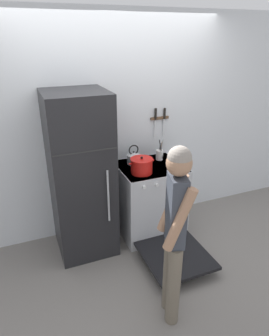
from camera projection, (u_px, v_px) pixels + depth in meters
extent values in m
plane|color=slate|center=(118.00, 221.00, 4.00)|extent=(14.00, 14.00, 0.00)
cube|color=silver|center=(115.00, 128.00, 3.51)|extent=(10.00, 0.06, 2.55)
cube|color=black|center=(81.00, 176.00, 3.19)|extent=(0.62, 0.64, 1.80)
cube|color=#2D2D2D|center=(86.00, 152.00, 2.75)|extent=(0.61, 0.01, 0.01)
cylinder|color=#B2B5BA|center=(108.00, 196.00, 3.01)|extent=(0.02, 0.02, 0.57)
cube|color=silver|center=(149.00, 199.00, 3.65)|extent=(0.74, 0.65, 0.89)
cube|color=black|center=(150.00, 167.00, 3.47)|extent=(0.73, 0.64, 0.02)
cube|color=black|center=(160.00, 212.00, 3.40)|extent=(0.64, 0.05, 0.67)
cylinder|color=black|center=(142.00, 173.00, 3.30)|extent=(0.21, 0.21, 0.01)
cylinder|color=black|center=(168.00, 168.00, 3.42)|extent=(0.21, 0.21, 0.01)
cylinder|color=black|center=(133.00, 164.00, 3.52)|extent=(0.21, 0.21, 0.01)
cylinder|color=black|center=(158.00, 160.00, 3.64)|extent=(0.21, 0.21, 0.01)
cylinder|color=silver|center=(144.00, 187.00, 3.13)|extent=(0.04, 0.02, 0.04)
cylinder|color=silver|center=(157.00, 185.00, 3.19)|extent=(0.04, 0.02, 0.04)
cylinder|color=silver|center=(169.00, 182.00, 3.24)|extent=(0.04, 0.02, 0.04)
cylinder|color=silver|center=(181.00, 180.00, 3.29)|extent=(0.04, 0.02, 0.04)
cube|color=black|center=(175.00, 255.00, 3.21)|extent=(0.68, 0.71, 0.04)
cube|color=#99999E|center=(152.00, 206.00, 3.60)|extent=(0.60, 0.36, 0.01)
cylinder|color=red|center=(142.00, 166.00, 3.27)|extent=(0.24, 0.24, 0.15)
cylinder|color=red|center=(142.00, 159.00, 3.24)|extent=(0.25, 0.25, 0.02)
sphere|color=black|center=(142.00, 158.00, 3.23)|extent=(0.03, 0.03, 0.03)
cylinder|color=red|center=(130.00, 164.00, 3.20)|extent=(0.03, 0.02, 0.02)
cylinder|color=red|center=(152.00, 160.00, 3.29)|extent=(0.03, 0.02, 0.02)
cylinder|color=silver|center=(134.00, 159.00, 3.50)|extent=(0.15, 0.15, 0.11)
cone|color=silver|center=(134.00, 154.00, 3.47)|extent=(0.15, 0.15, 0.03)
sphere|color=black|center=(134.00, 152.00, 3.46)|extent=(0.02, 0.02, 0.02)
cone|color=silver|center=(139.00, 158.00, 3.52)|extent=(0.09, 0.03, 0.07)
torus|color=black|center=(134.00, 150.00, 3.45)|extent=(0.12, 0.01, 0.12)
cylinder|color=silver|center=(159.00, 155.00, 3.62)|extent=(0.09, 0.09, 0.12)
cylinder|color=#9E7547|center=(160.00, 150.00, 3.61)|extent=(0.05, 0.02, 0.20)
cylinder|color=#232326|center=(161.00, 149.00, 3.57)|extent=(0.04, 0.05, 0.23)
cylinder|color=#B2B5BA|center=(162.00, 148.00, 3.59)|extent=(0.03, 0.04, 0.24)
cylinder|color=#4C4C51|center=(160.00, 150.00, 3.61)|extent=(0.02, 0.03, 0.18)
cylinder|color=#6B6051|center=(173.00, 286.00, 2.46)|extent=(0.11, 0.11, 0.78)
cylinder|color=#6B6051|center=(170.00, 273.00, 2.60)|extent=(0.11, 0.11, 0.78)
cube|color=#383D47|center=(176.00, 211.00, 2.25)|extent=(0.18, 0.24, 0.58)
cylinder|color=#A87A5B|center=(180.00, 220.00, 2.14)|extent=(0.25, 0.14, 0.52)
cylinder|color=#A87A5B|center=(173.00, 203.00, 2.36)|extent=(0.25, 0.14, 0.52)
sphere|color=#A87A5B|center=(179.00, 163.00, 2.09)|extent=(0.19, 0.19, 0.19)
sphere|color=gray|center=(180.00, 158.00, 2.07)|extent=(0.17, 0.17, 0.17)
cube|color=brown|center=(160.00, 118.00, 3.63)|extent=(0.24, 0.02, 0.03)
cube|color=silver|center=(155.00, 128.00, 3.65)|extent=(0.02, 0.00, 0.23)
cube|color=black|center=(156.00, 114.00, 3.58)|extent=(0.02, 0.02, 0.13)
cube|color=silver|center=(164.00, 127.00, 3.69)|extent=(0.02, 0.00, 0.22)
cube|color=black|center=(165.00, 113.00, 3.62)|extent=(0.02, 0.02, 0.12)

